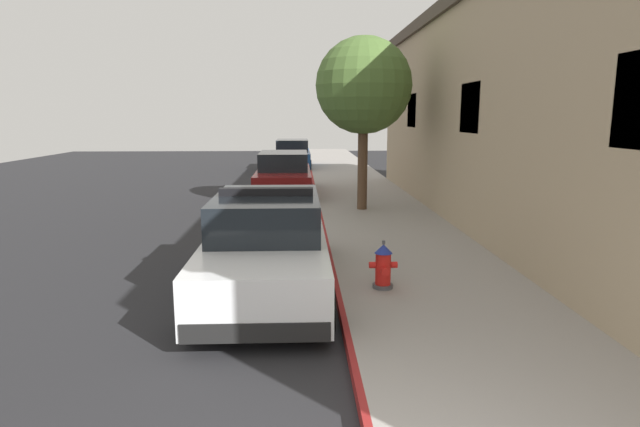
# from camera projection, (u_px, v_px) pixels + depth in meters

# --- Properties ---
(ground_plane) EXTENTS (28.38, 60.00, 0.20)m
(ground_plane) POSITION_uv_depth(u_px,v_px,m) (145.00, 236.00, 12.92)
(ground_plane) COLOR #232326
(sidewalk_pavement) EXTENTS (3.16, 60.00, 0.15)m
(sidewalk_pavement) POSITION_uv_depth(u_px,v_px,m) (387.00, 227.00, 13.13)
(sidewalk_pavement) COLOR gray
(sidewalk_pavement) RESTS_ON ground
(curb_painted_edge) EXTENTS (0.08, 60.00, 0.15)m
(curb_painted_edge) POSITION_uv_depth(u_px,v_px,m) (323.00, 227.00, 13.06)
(curb_painted_edge) COLOR maroon
(curb_painted_edge) RESTS_ON ground
(storefront_building) EXTENTS (5.27, 21.84, 5.77)m
(storefront_building) POSITION_uv_depth(u_px,v_px,m) (580.00, 112.00, 11.72)
(storefront_building) COLOR tan
(storefront_building) RESTS_ON ground
(police_cruiser) EXTENTS (1.94, 4.84, 1.68)m
(police_cruiser) POSITION_uv_depth(u_px,v_px,m) (267.00, 246.00, 8.42)
(police_cruiser) COLOR white
(police_cruiser) RESTS_ON ground
(parked_car_silver_ahead) EXTENTS (1.94, 4.84, 1.56)m
(parked_car_silver_ahead) POSITION_uv_depth(u_px,v_px,m) (284.00, 176.00, 18.30)
(parked_car_silver_ahead) COLOR maroon
(parked_car_silver_ahead) RESTS_ON ground
(parked_car_dark_far) EXTENTS (1.94, 4.84, 1.56)m
(parked_car_dark_far) POSITION_uv_depth(u_px,v_px,m) (292.00, 155.00, 27.88)
(parked_car_dark_far) COLOR navy
(parked_car_dark_far) RESTS_ON ground
(fire_hydrant) EXTENTS (0.44, 0.40, 0.76)m
(fire_hydrant) POSITION_uv_depth(u_px,v_px,m) (383.00, 266.00, 8.15)
(fire_hydrant) COLOR #4C4C51
(fire_hydrant) RESTS_ON sidewalk_pavement
(street_tree) EXTENTS (2.68, 2.68, 4.82)m
(street_tree) POSITION_uv_depth(u_px,v_px,m) (364.00, 86.00, 14.55)
(street_tree) COLOR brown
(street_tree) RESTS_ON sidewalk_pavement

